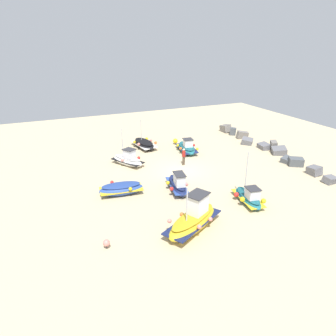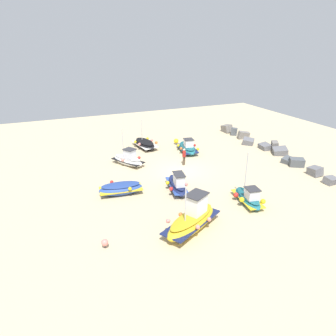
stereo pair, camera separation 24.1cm
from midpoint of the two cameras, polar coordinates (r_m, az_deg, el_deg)
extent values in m
plane|color=#C6B289|center=(27.62, 2.74, -0.44)|extent=(50.12, 50.12, 0.00)
ellipsoid|color=white|center=(28.90, -7.27, 1.32)|extent=(3.54, 2.72, 0.81)
cube|color=black|center=(28.88, -7.28, 1.40)|extent=(3.44, 2.68, 0.08)
ellipsoid|color=beige|center=(28.78, -7.30, 1.94)|extent=(3.11, 2.38, 0.14)
cube|color=silver|center=(28.44, -6.95, 2.69)|extent=(1.18, 1.15, 0.79)
cube|color=#333338|center=(28.30, -6.99, 3.50)|extent=(1.37, 1.33, 0.06)
cylinder|color=#B7B7BC|center=(28.70, -8.25, 4.73)|extent=(0.08, 0.08, 2.61)
sphere|color=orange|center=(29.78, -7.50, 2.54)|extent=(0.29, 0.29, 0.29)
sphere|color=#EA7F75|center=(28.33, -8.26, 1.52)|extent=(0.29, 0.29, 0.29)
sphere|color=red|center=(28.75, -5.20, 1.93)|extent=(0.29, 0.29, 0.29)
ellipsoid|color=gold|center=(19.06, 4.82, -10.18)|extent=(3.49, 4.71, 1.07)
cube|color=navy|center=(19.03, 4.82, -10.05)|extent=(3.43, 4.56, 0.14)
ellipsoid|color=gold|center=(18.83, 4.86, -9.09)|extent=(3.05, 4.13, 0.21)
cube|color=white|center=(18.81, 5.70, -6.70)|extent=(1.35, 1.46, 1.24)
cube|color=#333338|center=(18.50, 5.77, -4.94)|extent=(1.57, 1.70, 0.06)
cylinder|color=#B7B7BC|center=(17.73, 3.69, -6.85)|extent=(0.08, 0.08, 2.17)
sphere|color=#EA7F75|center=(18.36, 0.39, -9.88)|extent=(0.28, 0.28, 0.28)
sphere|color=#EA7F75|center=(18.03, 5.98, -10.93)|extent=(0.28, 0.28, 0.28)
sphere|color=orange|center=(19.32, 2.74, -8.70)|extent=(0.28, 0.28, 0.28)
sphere|color=#EA7F75|center=(19.02, 8.07, -9.51)|extent=(0.28, 0.28, 0.28)
sphere|color=#EA7F75|center=(20.18, 4.87, -6.95)|extent=(0.28, 0.28, 0.28)
ellipsoid|color=navy|center=(23.78, 1.97, -3.40)|extent=(3.57, 1.76, 0.83)
cube|color=#2D4C9E|center=(23.76, 1.97, -3.31)|extent=(3.43, 1.73, 0.14)
ellipsoid|color=#151E45|center=(23.64, 1.98, -2.70)|extent=(3.13, 1.51, 0.19)
cube|color=silver|center=(22.91, 2.37, -2.20)|extent=(1.19, 0.85, 0.87)
cube|color=#333338|center=(22.72, 2.38, -1.14)|extent=(1.38, 0.99, 0.06)
sphere|color=yellow|center=(24.64, 2.97, -1.94)|extent=(0.30, 0.30, 0.30)
sphere|color=yellow|center=(23.81, 0.23, -2.80)|extent=(0.30, 0.30, 0.30)
sphere|color=#EA7F75|center=(23.59, 3.74, -3.07)|extent=(0.30, 0.30, 0.30)
sphere|color=red|center=(22.74, 0.90, -3.93)|extent=(0.30, 0.30, 0.30)
ellipsoid|color=#1E6670|center=(32.24, 3.82, 3.66)|extent=(3.90, 2.01, 0.80)
cube|color=navy|center=(32.23, 3.82, 3.71)|extent=(3.75, 2.00, 0.15)
ellipsoid|color=#1A565F|center=(32.15, 3.83, 4.16)|extent=(3.42, 1.74, 0.19)
cube|color=white|center=(31.63, 4.09, 4.68)|extent=(0.97, 0.95, 0.77)
cube|color=#333338|center=(31.51, 4.11, 5.39)|extent=(1.12, 1.10, 0.06)
sphere|color=orange|center=(33.33, 4.63, 4.80)|extent=(0.29, 0.29, 0.29)
sphere|color=yellow|center=(32.40, 2.17, 4.28)|extent=(0.29, 0.29, 0.29)
sphere|color=red|center=(32.40, 5.21, 4.26)|extent=(0.29, 0.29, 0.29)
sphere|color=orange|center=(31.46, 2.70, 3.66)|extent=(0.29, 0.29, 0.29)
sphere|color=yellow|center=(31.50, 5.82, 3.53)|extent=(0.29, 0.29, 0.29)
ellipsoid|color=#1E6670|center=(22.85, 14.95, -5.59)|extent=(3.44, 1.66, 0.62)
cube|color=gold|center=(22.84, 14.96, -5.52)|extent=(3.31, 1.67, 0.07)
ellipsoid|color=#1A565F|center=(22.74, 15.01, -5.03)|extent=(3.02, 1.45, 0.12)
cube|color=silver|center=(22.15, 15.75, -4.69)|extent=(0.95, 0.90, 0.73)
cube|color=#333338|center=(21.97, 15.86, -3.78)|extent=(1.11, 1.04, 0.06)
cylinder|color=#B7B7BC|center=(22.55, 14.72, -0.82)|extent=(0.08, 0.08, 3.04)
sphere|color=red|center=(23.81, 15.46, -4.02)|extent=(0.36, 0.36, 0.36)
sphere|color=red|center=(22.83, 12.91, -4.93)|extent=(0.36, 0.36, 0.36)
sphere|color=orange|center=(23.05, 16.56, -4.76)|extent=(0.36, 0.36, 0.36)
sphere|color=yellow|center=(22.07, 13.96, -5.77)|extent=(0.36, 0.36, 0.36)
sphere|color=yellow|center=(22.40, 17.67, -5.99)|extent=(0.36, 0.36, 0.36)
ellipsoid|color=#2D4C9E|center=(23.44, -8.52, -3.94)|extent=(1.69, 3.45, 0.91)
cube|color=gold|center=(23.42, -8.53, -3.85)|extent=(1.69, 3.32, 0.13)
ellipsoid|color=navy|center=(23.28, -8.57, -3.16)|extent=(1.46, 3.03, 0.19)
sphere|color=yellow|center=(22.71, -6.84, -3.88)|extent=(0.27, 0.27, 0.27)
sphere|color=red|center=(23.90, -10.21, -2.60)|extent=(0.27, 0.27, 0.27)
ellipsoid|color=black|center=(33.54, -4.18, 4.45)|extent=(3.91, 2.01, 0.82)
cube|color=white|center=(33.53, -4.18, 4.51)|extent=(3.76, 2.03, 0.12)
ellipsoid|color=black|center=(33.44, -4.20, 4.97)|extent=(3.44, 1.75, 0.17)
cylinder|color=#B7B7BC|center=(33.64, -4.73, 7.15)|extent=(0.08, 0.08, 2.22)
sphere|color=yellow|center=(34.74, -3.66, 5.51)|extent=(0.31, 0.31, 0.31)
sphere|color=yellow|center=(33.54, -5.95, 4.90)|extent=(0.31, 0.31, 0.31)
sphere|color=#EA7F75|center=(33.82, -2.85, 5.20)|extent=(0.31, 0.31, 0.31)
sphere|color=#EA7F75|center=(32.63, -5.17, 4.46)|extent=(0.31, 0.31, 0.31)
sphere|color=orange|center=(32.93, -2.00, 4.77)|extent=(0.31, 0.31, 0.31)
cylinder|color=brown|center=(28.62, 3.13, 1.32)|extent=(0.14, 0.14, 0.85)
cylinder|color=brown|center=(28.73, 3.35, 1.40)|extent=(0.14, 0.14, 0.85)
cylinder|color=maroon|center=(28.43, 3.27, 2.68)|extent=(0.32, 0.32, 0.56)
sphere|color=tan|center=(28.30, 3.29, 3.43)|extent=(0.22, 0.22, 0.22)
cube|color=slate|center=(40.16, 11.12, 7.26)|extent=(1.42, 1.11, 1.23)
cube|color=#4C5156|center=(38.95, 12.45, 6.68)|extent=(0.96, 1.01, 0.97)
cube|color=slate|center=(37.77, 14.14, 5.98)|extent=(1.06, 1.50, 1.09)
cube|color=slate|center=(35.75, 14.98, 4.79)|extent=(1.68, 1.61, 0.91)
cube|color=slate|center=(34.67, 17.88, 3.83)|extent=(1.44, 1.20, 0.72)
cube|color=slate|center=(34.61, 19.54, 3.93)|extent=(1.26, 1.17, 1.04)
cube|color=slate|center=(33.48, 20.44, 2.94)|extent=(1.76, 1.88, 1.01)
cube|color=#4C5156|center=(31.40, 21.72, 1.33)|extent=(1.19, 1.30, 0.71)
cube|color=#4C5156|center=(30.84, 23.16, 0.97)|extent=(1.45, 1.56, 0.82)
cube|color=slate|center=(29.43, 26.04, -0.55)|extent=(1.08, 1.02, 0.95)
cube|color=slate|center=(28.34, 28.41, -2.07)|extent=(0.89, 1.11, 0.73)
cylinder|color=#3F3F42|center=(34.65, 1.73, 4.55)|extent=(0.08, 0.08, 0.13)
sphere|color=yellow|center=(34.54, 1.73, 5.08)|extent=(0.54, 0.54, 0.54)
cylinder|color=#3F3F42|center=(18.06, -11.31, -14.27)|extent=(0.08, 0.08, 0.18)
sphere|color=#EA7F75|center=(17.89, -11.38, -13.52)|extent=(0.40, 0.40, 0.40)
camera|label=1|loc=(0.12, -89.73, 0.11)|focal=32.54mm
camera|label=2|loc=(0.12, 90.27, -0.11)|focal=32.54mm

